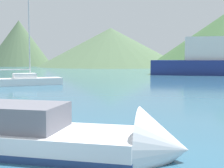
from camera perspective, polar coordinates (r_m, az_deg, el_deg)
The scene contains 4 objects.
motorboat_near at distance 9.28m, azimuth -12.00°, elevation -9.49°, with size 8.61×2.48×2.18m.
sailboat_inner at distance 33.26m, azimuth -15.68°, elevation 0.63°, with size 7.24×6.12×8.97m.
hill_west at distance 124.70m, azimuth -16.61°, elevation 7.15°, with size 24.83×24.83×17.30m.
hill_central at distance 109.81m, azimuth -0.24°, elevation 6.72°, with size 50.95×50.95×13.49m.
Camera 1 is at (3.37, -3.97, 2.68)m, focal length 50.00 mm.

